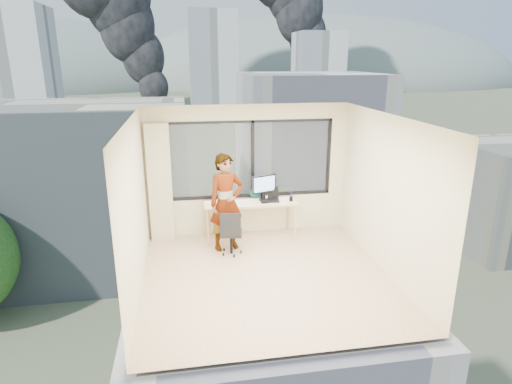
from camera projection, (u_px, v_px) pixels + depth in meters
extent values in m
cube|color=beige|center=(266.00, 276.00, 7.09)|extent=(4.00, 4.00, 0.01)
cube|color=white|center=(267.00, 118.00, 6.32)|extent=(4.00, 4.00, 0.01)
cube|color=beige|center=(301.00, 257.00, 4.82)|extent=(4.00, 0.01, 2.60)
cube|color=beige|center=(135.00, 209.00, 6.38)|extent=(0.01, 4.00, 2.60)
cube|color=beige|center=(387.00, 195.00, 7.02)|extent=(0.01, 4.00, 2.60)
cube|color=beige|center=(160.00, 183.00, 8.24)|extent=(0.45, 0.14, 2.30)
cube|color=#C6B885|center=(250.00, 220.00, 8.54)|extent=(1.80, 0.60, 0.75)
imported|color=#2D2D33|center=(226.00, 202.00, 7.89)|extent=(0.76, 0.60, 1.81)
cube|color=white|center=(268.00, 195.00, 8.72)|extent=(0.38, 0.35, 0.08)
cube|color=black|center=(264.00, 203.00, 8.34)|extent=(0.12, 0.06, 0.01)
cylinder|color=black|center=(291.00, 199.00, 8.47)|extent=(0.08, 0.08, 0.09)
ellipsoid|color=#0B443D|center=(256.00, 193.00, 8.64)|extent=(0.29, 0.21, 0.20)
cube|color=#515B3D|center=(187.00, 122.00, 124.22)|extent=(400.00, 400.00, 0.04)
cube|color=beige|center=(92.00, 189.00, 35.96)|extent=(16.00, 12.00, 14.00)
cube|color=white|center=(308.00, 150.00, 46.57)|extent=(14.00, 13.00, 16.00)
cube|color=silver|center=(18.00, 76.00, 90.91)|extent=(14.00, 14.00, 28.00)
cube|color=silver|center=(213.00, 68.00, 121.05)|extent=(13.00, 13.00, 30.00)
cube|color=silver|center=(318.00, 72.00, 146.41)|extent=(15.00, 15.00, 26.00)
ellipsoid|color=slate|center=(4.00, 85.00, 293.25)|extent=(288.00, 216.00, 90.00)
ellipsoid|color=slate|center=(315.00, 83.00, 328.56)|extent=(300.00, 220.00, 96.00)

